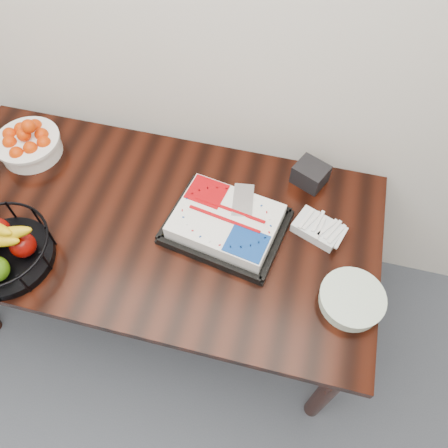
% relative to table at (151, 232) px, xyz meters
% --- Properties ---
extents(table, '(1.80, 0.90, 0.75)m').
position_rel_table_xyz_m(table, '(0.00, 0.00, 0.00)').
color(table, black).
rests_on(table, ground).
extents(cake_tray, '(0.49, 0.41, 0.09)m').
position_rel_table_xyz_m(cake_tray, '(0.31, 0.04, 0.13)').
color(cake_tray, black).
rests_on(cake_tray, table).
extents(tangerine_bowl, '(0.27, 0.27, 0.17)m').
position_rel_table_xyz_m(tangerine_bowl, '(-0.61, 0.21, 0.16)').
color(tangerine_bowl, white).
rests_on(tangerine_bowl, table).
extents(fruit_basket, '(0.36, 0.36, 0.19)m').
position_rel_table_xyz_m(fruit_basket, '(-0.44, -0.29, 0.16)').
color(fruit_basket, black).
rests_on(fruit_basket, table).
extents(plate_stack, '(0.23, 0.23, 0.06)m').
position_rel_table_xyz_m(plate_stack, '(0.80, -0.16, 0.11)').
color(plate_stack, white).
rests_on(plate_stack, table).
extents(fork_bag, '(0.21, 0.17, 0.05)m').
position_rel_table_xyz_m(fork_bag, '(0.65, 0.11, 0.11)').
color(fork_bag, silver).
rests_on(fork_bag, table).
extents(napkin_box, '(0.16, 0.15, 0.09)m').
position_rel_table_xyz_m(napkin_box, '(0.58, 0.35, 0.13)').
color(napkin_box, black).
rests_on(napkin_box, table).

